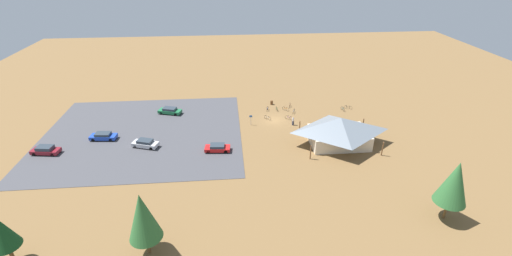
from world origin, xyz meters
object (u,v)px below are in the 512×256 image
at_px(pine_west, 143,217).
at_px(bicycle_red_front_row, 290,105).
at_px(bicycle_purple_mid_cluster, 289,118).
at_px(visitor_crossing_yard, 293,121).
at_px(lot_sign, 251,119).
at_px(car_maroon_back_corner, 45,150).
at_px(car_red_far_end, 217,148).
at_px(bike_pavilion, 340,129).
at_px(pine_midwest, 454,183).
at_px(bicycle_black_lone_east, 348,107).
at_px(bicycle_orange_yard_right, 286,109).
at_px(car_blue_front_row, 103,136).
at_px(bicycle_white_near_porch, 294,111).
at_px(bicycle_green_by_bin, 277,109).
at_px(trash_bin, 272,103).
at_px(car_silver_mid_lot, 145,143).
at_px(bicycle_silver_lone_west, 268,118).
at_px(car_green_second_row, 170,111).
at_px(bicycle_teal_near_sign, 343,109).
at_px(pine_mideast, 1,232).
at_px(bicycle_blue_yard_front, 268,109).

relative_size(pine_west, bicycle_red_front_row, 5.10).
bearing_deg(bicycle_purple_mid_cluster, visitor_crossing_yard, 98.21).
distance_m(lot_sign, car_maroon_back_corner, 36.67).
relative_size(bicycle_red_front_row, car_red_far_end, 0.36).
height_order(bike_pavilion, pine_midwest, pine_midwest).
relative_size(bicycle_black_lone_east, visitor_crossing_yard, 0.83).
height_order(bicycle_orange_yard_right, bicycle_purple_mid_cluster, bicycle_purple_mid_cluster).
bearing_deg(car_blue_front_row, bicycle_black_lone_east, -169.15).
bearing_deg(bicycle_orange_yard_right, bicycle_white_near_porch, 138.38).
bearing_deg(bicycle_green_by_bin, bike_pavilion, 120.13).
bearing_deg(lot_sign, bike_pavilion, 149.37).
distance_m(trash_bin, car_maroon_back_corner, 44.88).
xyz_separation_m(pine_west, car_blue_front_row, (13.24, -28.05, -4.64)).
distance_m(car_red_far_end, car_silver_mid_lot, 12.97).
relative_size(bicycle_silver_lone_west, car_silver_mid_lot, 0.29).
bearing_deg(car_blue_front_row, lot_sign, -172.64).
bearing_deg(car_silver_mid_lot, bicycle_orange_yard_right, -154.10).
xyz_separation_m(lot_sign, car_maroon_back_corner, (35.82, 7.84, -0.65)).
xyz_separation_m(pine_west, car_green_second_row, (2.51, -38.36, -4.63)).
height_order(bicycle_orange_yard_right, bicycle_white_near_porch, bicycle_orange_yard_right).
bearing_deg(bicycle_teal_near_sign, pine_midwest, 94.34).
bearing_deg(bicycle_teal_near_sign, visitor_crossing_yard, 26.07).
bearing_deg(bike_pavilion, bicycle_green_by_bin, -59.87).
xyz_separation_m(bicycle_black_lone_east, bicycle_red_front_row, (12.57, -2.18, 0.00)).
bearing_deg(car_green_second_row, bicycle_teal_near_sign, 177.43).
xyz_separation_m(lot_sign, bicycle_red_front_row, (-9.32, -8.09, -1.06)).
bearing_deg(bicycle_green_by_bin, car_maroon_back_corner, 18.93).
xyz_separation_m(pine_mideast, visitor_crossing_yard, (-37.42, -30.95, -3.57)).
height_order(bicycle_green_by_bin, bicycle_red_front_row, bicycle_red_front_row).
bearing_deg(bicycle_orange_yard_right, bicycle_teal_near_sign, 174.86).
height_order(bike_pavilion, bicycle_white_near_porch, bike_pavilion).
bearing_deg(trash_bin, bicycle_black_lone_east, 166.67).
bearing_deg(lot_sign, bicycle_silver_lone_west, -149.38).
xyz_separation_m(bicycle_blue_yard_front, bicycle_purple_mid_cluster, (-3.83, 4.90, 0.02)).
bearing_deg(visitor_crossing_yard, bicycle_green_by_bin, -72.99).
height_order(car_green_second_row, car_silver_mid_lot, car_silver_mid_lot).
bearing_deg(visitor_crossing_yard, car_silver_mid_lot, 12.75).
height_order(lot_sign, bicycle_black_lone_east, lot_sign).
distance_m(bicycle_blue_yard_front, bicycle_black_lone_east, 17.76).
height_order(bike_pavilion, pine_west, pine_west).
height_order(trash_bin, car_maroon_back_corner, car_maroon_back_corner).
bearing_deg(bicycle_red_front_row, bicycle_black_lone_east, 170.18).
relative_size(bicycle_white_near_porch, car_maroon_back_corner, 0.31).
relative_size(pine_west, visitor_crossing_yard, 4.66).
distance_m(pine_mideast, bicycle_purple_mid_cluster, 50.14).
xyz_separation_m(bicycle_orange_yard_right, car_red_far_end, (14.60, 15.81, 0.30)).
bearing_deg(car_green_second_row, lot_sign, 158.00).
distance_m(lot_sign, pine_midwest, 37.40).
bearing_deg(car_blue_front_row, car_silver_mid_lot, 156.86).
bearing_deg(car_blue_front_row, car_red_far_end, 163.87).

